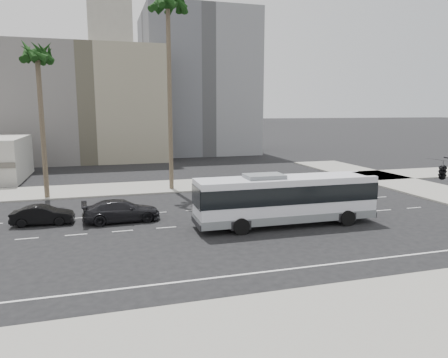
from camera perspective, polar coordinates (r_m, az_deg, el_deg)
name	(u,v)px	position (r m, az deg, el deg)	size (l,w,h in m)	color
ground	(247,221)	(31.02, 3.13, -5.83)	(700.00, 700.00, 0.00)	black
sidewalk_north	(199,185)	(45.55, -3.40, -0.78)	(120.00, 7.00, 0.15)	gray
sidewalk_south	(379,321)	(18.11, 20.61, -17.80)	(120.00, 7.00, 0.15)	gray
midrise_beige_west	(88,105)	(73.20, -18.21, 9.67)	(24.00, 18.00, 18.00)	slate
midrise_gray_center	(196,85)	(82.32, -3.82, 12.83)	(20.00, 20.00, 26.00)	slate
civic_tower	(111,60)	(279.97, -15.25, 15.47)	(42.00, 42.00, 129.00)	#B6B09E
highrise_right	(191,66)	(265.34, -4.53, 15.28)	(26.00, 26.00, 70.00)	slate
highrise_far	(217,78)	(299.88, -0.93, 13.68)	(22.00, 22.00, 60.00)	slate
city_bus	(286,198)	(29.94, 8.52, -2.60)	(13.12, 3.21, 3.76)	silver
car_a	(121,211)	(31.71, -13.93, -4.25)	(5.60, 2.28, 1.63)	black
car_b	(43,215)	(32.70, -23.68, -4.57)	(4.25, 1.48, 1.40)	black
palm_near	(168,8)	(43.60, -7.74, 22.29)	(5.88, 5.88, 19.77)	brown
palm_mid	(37,58)	(41.55, -24.31, 14.98)	(4.58, 4.58, 14.17)	brown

